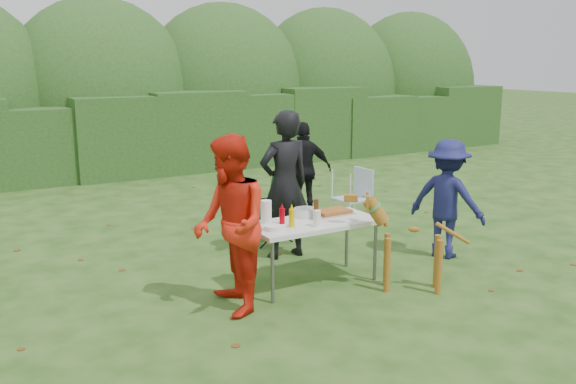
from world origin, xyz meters
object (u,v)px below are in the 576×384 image
folding_table (313,226)px  lawn_chair (352,197)px  dog (413,244)px  camping_chair (268,210)px  ketchup_bottle (282,218)px  person_red_jacket (230,225)px  person_black_puffy (304,170)px  child (447,199)px  person_cook (285,185)px  mustard_bottle (292,218)px  beer_bottle (316,210)px  paper_towel_roll (266,212)px

folding_table → lawn_chair: 2.71m
dog → lawn_chair: bearing=-75.7°
folding_table → camping_chair: camping_chair is taller
ketchup_bottle → lawn_chair: bearing=39.3°
person_red_jacket → person_black_puffy: (2.68, 2.91, -0.13)m
camping_chair → ketchup_bottle: size_ratio=4.08×
child → ketchup_bottle: size_ratio=6.99×
person_cook → mustard_bottle: size_ratio=9.54×
person_black_puffy → beer_bottle: 3.03m
folding_table → dog: size_ratio=1.35×
folding_table → ketchup_bottle: bearing=-170.7°
person_black_puffy → ketchup_bottle: 3.39m
folding_table → ketchup_bottle: ketchup_bottle is taller
beer_bottle → folding_table: bearing=-154.0°
person_red_jacket → child: person_red_jacket is taller
camping_chair → mustard_bottle: size_ratio=4.49×
camping_chair → beer_bottle: 1.77m
person_cook → beer_bottle: bearing=81.2°
person_cook → ketchup_bottle: 1.28m
person_black_puffy → dog: (-0.69, -3.39, -0.25)m
lawn_chair → paper_towel_roll: 3.00m
person_black_puffy → lawn_chair: 0.95m
lawn_chair → folding_table: bearing=42.2°
folding_table → mustard_bottle: 0.37m
child → dog: size_ratio=1.38×
person_black_puffy → beer_bottle: (-1.48, -2.64, 0.08)m
person_red_jacket → beer_bottle: size_ratio=7.56×
person_red_jacket → mustard_bottle: bearing=112.1°
dog → paper_towel_roll: bearing=3.0°
lawn_chair → beer_bottle: 2.67m
lawn_chair → beer_bottle: size_ratio=3.64×
camping_chair → lawn_chair: 1.59m
lawn_chair → paper_towel_roll: paper_towel_roll is taller
person_black_puffy → mustard_bottle: (-1.87, -2.75, 0.06)m
child → camping_chair: child is taller
person_cook → child: bearing=150.4°
child → camping_chair: (-1.67, 1.76, -0.32)m
camping_chair → mustard_bottle: bearing=64.9°
folding_table → mustard_bottle: (-0.33, -0.08, 0.15)m
person_red_jacket → ketchup_bottle: person_red_jacket is taller
dog → paper_towel_roll: 1.66m
camping_chair → person_black_puffy: bearing=-145.6°
ketchup_bottle → paper_towel_roll: size_ratio=0.85×
child → paper_towel_roll: child is taller
person_black_puffy → camping_chair: bearing=57.6°
beer_bottle → paper_towel_roll: (-0.56, 0.16, 0.01)m
person_cook → paper_towel_roll: person_cook is taller
person_red_jacket → paper_towel_roll: person_red_jacket is taller
folding_table → lawn_chair: bearing=44.1°
beer_bottle → paper_towel_roll: 0.58m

